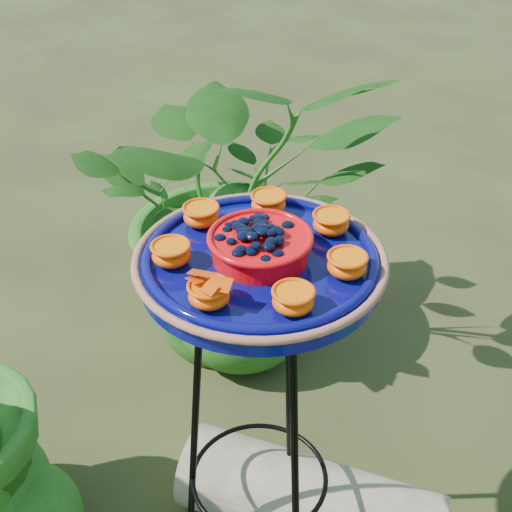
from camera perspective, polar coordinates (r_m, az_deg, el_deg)
tripod_stand at (r=1.46m, az=0.28°, el=-11.98°), size 0.36×0.36×0.83m
feeder_dish at (r=1.22m, az=0.33°, el=-0.20°), size 0.51×0.51×0.10m
driftwood_log at (r=1.81m, az=4.32°, el=-18.95°), size 0.66×0.43×0.21m
shrub_back_left at (r=2.13m, az=-1.56°, el=4.49°), size 1.15×1.16×0.98m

